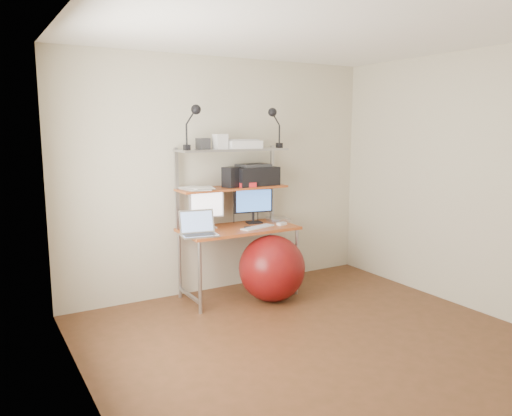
{
  "coord_description": "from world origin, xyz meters",
  "views": [
    {
      "loc": [
        -2.4,
        -3.04,
        1.78
      ],
      "look_at": [
        0.04,
        1.15,
        0.98
      ],
      "focal_mm": 35.0,
      "sensor_mm": 36.0,
      "label": 1
    }
  ],
  "objects_px": {
    "monitor_black": "(253,203)",
    "exercise_ball": "(272,268)",
    "monitor_silver": "(207,207)",
    "laptop": "(198,230)",
    "printer": "(253,175)"
  },
  "relations": [
    {
      "from": "monitor_black",
      "to": "exercise_ball",
      "type": "bearing_deg",
      "value": -84.05
    },
    {
      "from": "monitor_silver",
      "to": "exercise_ball",
      "type": "distance_m",
      "value": 0.92
    },
    {
      "from": "laptop",
      "to": "exercise_ball",
      "type": "xyz_separation_m",
      "value": [
        0.74,
        -0.16,
        -0.45
      ]
    },
    {
      "from": "monitor_silver",
      "to": "laptop",
      "type": "distance_m",
      "value": 0.39
    },
    {
      "from": "exercise_ball",
      "to": "laptop",
      "type": "bearing_deg",
      "value": 167.46
    },
    {
      "from": "printer",
      "to": "monitor_black",
      "type": "bearing_deg",
      "value": -127.91
    },
    {
      "from": "monitor_silver",
      "to": "laptop",
      "type": "bearing_deg",
      "value": -121.41
    },
    {
      "from": "laptop",
      "to": "printer",
      "type": "distance_m",
      "value": 0.96
    },
    {
      "from": "monitor_silver",
      "to": "laptop",
      "type": "height_order",
      "value": "monitor_silver"
    },
    {
      "from": "laptop",
      "to": "monitor_silver",
      "type": "bearing_deg",
      "value": 60.45
    },
    {
      "from": "monitor_silver",
      "to": "exercise_ball",
      "type": "relative_size",
      "value": 0.6
    },
    {
      "from": "monitor_silver",
      "to": "exercise_ball",
      "type": "bearing_deg",
      "value": -33.15
    },
    {
      "from": "monitor_black",
      "to": "laptop",
      "type": "height_order",
      "value": "monitor_black"
    },
    {
      "from": "printer",
      "to": "monitor_silver",
      "type": "bearing_deg",
      "value": 178.21
    },
    {
      "from": "monitor_silver",
      "to": "monitor_black",
      "type": "relative_size",
      "value": 0.92
    }
  ]
}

